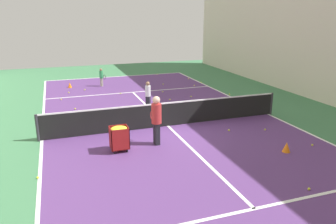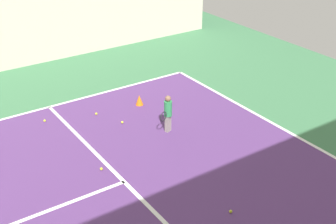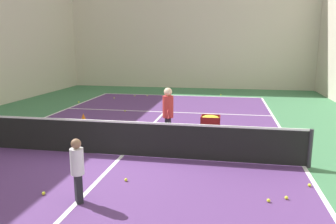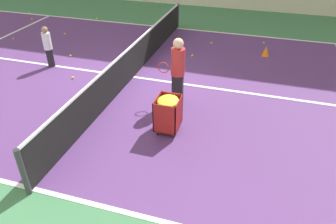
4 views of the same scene
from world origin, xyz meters
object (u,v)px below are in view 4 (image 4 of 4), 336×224
Objects in this scene: child_midcourt at (47,44)px; training_cone_1 at (266,51)px; coach_at_net at (178,67)px; ball_cart at (168,108)px; tennis_net at (132,61)px.

training_cone_1 is (-2.78, 6.25, -0.55)m from child_midcourt.
ball_cart is at bearing 94.93° from coach_at_net.
ball_cart is at bearing -20.01° from training_cone_1.
coach_at_net is 2.01× the size of ball_cart.
ball_cart is at bearing 37.90° from tennis_net.
ball_cart reaches higher than training_cone_1.
tennis_net is 1.91m from coach_at_net.
coach_at_net is at bearing 58.97° from tennis_net.
tennis_net is at bearing -32.99° from coach_at_net.
child_midcourt reaches higher than ball_cart.
child_midcourt is (-0.92, -4.28, -0.24)m from coach_at_net.
training_cone_1 is (-4.98, 1.82, -0.41)m from ball_cart.
tennis_net is 2.84m from ball_cart.
child_midcourt is at bearing -66.01° from training_cone_1.
coach_at_net is 1.33× the size of child_midcourt.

